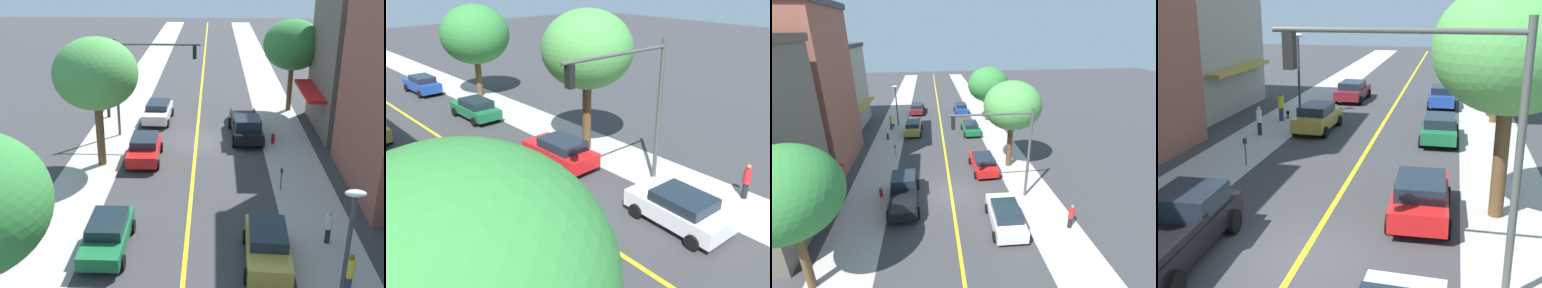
# 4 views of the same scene
# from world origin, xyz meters

# --- Properties ---
(ground_plane) EXTENTS (140.00, 140.00, 0.00)m
(ground_plane) POSITION_xyz_m (0.00, 0.00, 0.00)
(ground_plane) COLOR #38383A
(sidewalk_right) EXTENTS (3.46, 126.00, 0.01)m
(sidewalk_right) POSITION_xyz_m (6.33, 0.00, 0.00)
(sidewalk_right) COLOR #ADA8A0
(sidewalk_right) RESTS_ON ground
(road_centerline_stripe) EXTENTS (0.20, 126.00, 0.00)m
(road_centerline_stripe) POSITION_xyz_m (0.00, 0.00, 0.00)
(road_centerline_stripe) COLOR yellow
(road_centerline_stripe) RESTS_ON ground
(brick_apartment_block) EXTENTS (9.38, 10.71, 10.43)m
(brick_apartment_block) POSITION_xyz_m (-14.32, 17.38, 5.23)
(brick_apartment_block) COLOR #A39989
(brick_apartment_block) RESTS_ON ground
(street_tree_left_near) EXTENTS (5.05, 5.05, 7.97)m
(street_tree_left_near) POSITION_xyz_m (5.82, 4.14, 5.78)
(street_tree_left_near) COLOR brown
(street_tree_left_near) RESTS_ON ground
(street_tree_left_far) EXTENTS (5.51, 5.51, 7.40)m
(street_tree_left_far) POSITION_xyz_m (6.69, 18.41, 5.04)
(street_tree_left_far) COLOR brown
(street_tree_left_far) RESTS_ON ground
(parking_meter) EXTENTS (0.12, 0.18, 1.32)m
(parking_meter) POSITION_xyz_m (-5.01, 7.24, 0.87)
(parking_meter) COLOR #4C4C51
(parking_meter) RESTS_ON ground
(traffic_light_mast) EXTENTS (6.00, 0.32, 7.00)m
(traffic_light_mast) POSITION_xyz_m (3.89, -1.03, 4.76)
(traffic_light_mast) COLOR #474C47
(traffic_light_mast) RESTS_ON ground
(street_lamp) EXTENTS (0.70, 0.36, 5.35)m
(street_lamp) POSITION_xyz_m (-5.72, 17.48, 3.39)
(street_lamp) COLOR #38383D
(street_lamp) RESTS_ON ground
(red_sedan_right_curb) EXTENTS (2.19, 4.35, 1.53)m
(red_sedan_right_curb) POSITION_xyz_m (3.21, 3.38, 0.81)
(red_sedan_right_curb) COLOR red
(red_sedan_right_curb) RESTS_ON ground
(maroon_sedan_left_curb) EXTENTS (2.19, 4.53, 1.49)m
(maroon_sedan_left_curb) POSITION_xyz_m (-3.35, 23.21, 0.78)
(maroon_sedan_left_curb) COLOR maroon
(maroon_sedan_left_curb) RESTS_ON ground
(green_sedan_right_curb) EXTENTS (2.04, 4.34, 1.44)m
(green_sedan_right_curb) POSITION_xyz_m (3.51, 13.29, 0.76)
(green_sedan_right_curb) COLOR #196638
(green_sedan_right_curb) RESTS_ON ground
(gold_sedan_left_curb) EXTENTS (2.16, 4.36, 1.60)m
(gold_sedan_left_curb) POSITION_xyz_m (-3.52, 14.02, 0.84)
(gold_sedan_left_curb) COLOR #B29338
(gold_sedan_left_curb) RESTS_ON ground
(blue_sedan_right_curb) EXTENTS (2.01, 4.22, 1.53)m
(blue_sedan_right_curb) POSITION_xyz_m (3.35, 22.35, 0.80)
(blue_sedan_right_curb) COLOR #1E429E
(blue_sedan_right_curb) RESTS_ON ground
(black_pickup_truck) EXTENTS (2.38, 5.61, 1.81)m
(black_pickup_truck) POSITION_xyz_m (-3.53, -0.77, 0.90)
(black_pickup_truck) COLOR black
(black_pickup_truck) RESTS_ON ground
(pedestrian_white_shirt) EXTENTS (0.32, 0.32, 1.65)m
(pedestrian_white_shirt) POSITION_xyz_m (-6.46, 12.41, 0.88)
(pedestrian_white_shirt) COLOR black
(pedestrian_white_shirt) RESTS_ON ground
(pedestrian_yellow_shirt) EXTENTS (0.39, 0.39, 1.83)m
(pedestrian_yellow_shirt) POSITION_xyz_m (-6.45, 15.92, 0.96)
(pedestrian_yellow_shirt) COLOR #33384C
(pedestrian_yellow_shirt) RESTS_ON ground
(small_dog) EXTENTS (0.41, 0.69, 0.52)m
(small_dog) POSITION_xyz_m (-6.28, 16.66, 0.34)
(small_dog) COLOR black
(small_dog) RESTS_ON ground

